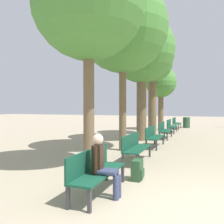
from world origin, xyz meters
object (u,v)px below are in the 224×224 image
bench_row_3 (164,129)px  tree_row_3 (152,64)px  bench_row_0 (95,168)px  person_seated (103,163)px  bench_row_2 (153,135)px  bench_row_5 (176,122)px  backpack (137,170)px  trash_bin (186,123)px  tree_row_2 (142,51)px  bench_row_4 (171,125)px  bench_row_1 (135,146)px  tree_row_4 (161,83)px  tree_row_1 (123,28)px  tree_row_0 (89,4)px

bench_row_3 → tree_row_3: 4.26m
bench_row_0 → person_seated: (0.23, -0.13, 0.15)m
bench_row_2 → bench_row_5: size_ratio=1.00×
backpack → trash_bin: bearing=89.5°
person_seated → tree_row_2: bearing=98.4°
bench_row_4 → tree_row_2: size_ratio=0.29×
bench_row_0 → bench_row_5: bearing=90.0°
bench_row_1 → tree_row_4: 11.28m
bench_row_2 → tree_row_3: 6.09m
tree_row_1 → tree_row_3: 5.93m
tree_row_2 → tree_row_4: (0.00, 6.00, -1.11)m
bench_row_0 → bench_row_1: same height
bench_row_1 → tree_row_0: size_ratio=0.30×
tree_row_2 → bench_row_5: bearing=82.4°
bench_row_3 → trash_bin: bench_row_3 is taller
tree_row_4 → backpack: size_ratio=9.78×
bench_row_2 → backpack: 4.91m
tree_row_1 → tree_row_2: 3.11m
tree_row_2 → tree_row_3: size_ratio=1.10×
tree_row_4 → trash_bin: bearing=55.7°
bench_row_2 → tree_row_0: size_ratio=0.30×
bench_row_1 → person_seated: (0.23, -3.14, 0.15)m
tree_row_2 → person_seated: tree_row_2 is taller
bench_row_5 → person_seated: size_ratio=1.53×
tree_row_2 → tree_row_3: tree_row_2 is taller
bench_row_4 → tree_row_4: tree_row_4 is taller
bench_row_3 → bench_row_2: bearing=-90.0°
tree_row_0 → bench_row_2: bearing=77.5°
tree_row_2 → trash_bin: size_ratio=7.46×
bench_row_1 → bench_row_5: (0.00, 12.03, 0.00)m
bench_row_3 → person_seated: bearing=-88.6°
bench_row_5 → backpack: bearing=-87.6°
person_seated → trash_bin: 16.43m
trash_bin → bench_row_2: bearing=-93.9°
tree_row_0 → trash_bin: (1.66, 14.58, -4.09)m
bench_row_5 → tree_row_1: (-0.95, -10.29, 4.26)m
bench_row_4 → tree_row_3: bearing=-124.9°
tree_row_1 → bench_row_2: bearing=52.9°
tree_row_3 → person_seated: size_ratio=4.76×
bench_row_2 → trash_bin: (0.70, 10.28, -0.08)m
bench_row_3 → bench_row_5: (0.00, 6.02, 0.00)m
bench_row_3 → backpack: bearing=-85.9°
tree_row_4 → bench_row_2: bearing=-83.1°
trash_bin → tree_row_3: bearing=-106.4°
bench_row_1 → bench_row_2: 3.01m
bench_row_2 → bench_row_3: (0.00, 3.01, 0.00)m
tree_row_1 → tree_row_4: tree_row_1 is taller
bench_row_0 → backpack: bearing=63.4°
bench_row_0 → tree_row_4: 14.20m
trash_bin → tree_row_4: bearing=-124.3°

